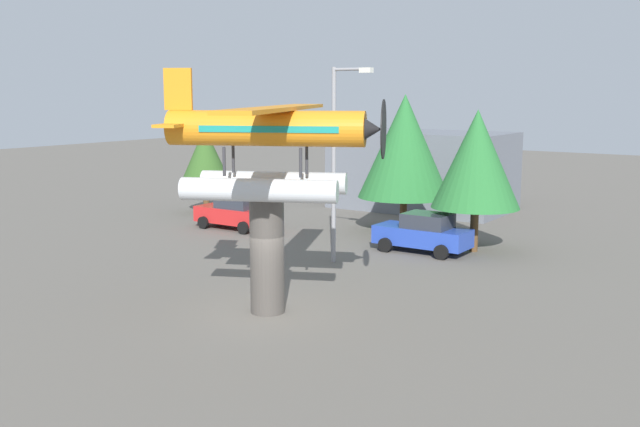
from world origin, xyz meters
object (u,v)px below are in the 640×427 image
Objects in this scene: tree_center_back at (477,159)px; car_mid_blue at (423,233)px; streetlight_primary at (338,151)px; tree_east at (405,146)px; storefront_building at (422,170)px; floatplane_monument at (270,144)px; car_near_red at (235,212)px; tree_west at (205,156)px; display_pedestal at (267,255)px.

car_mid_blue is at bearing -140.83° from tree_center_back.
streetlight_primary is 6.51m from tree_center_back.
car_mid_blue is at bearing -51.92° from tree_east.
storefront_building is at bearing 103.29° from streetlight_primary.
car_mid_blue is 0.41× the size of storefront_building.
streetlight_primary is at bearing 61.30° from car_mid_blue.
floatplane_monument reaches higher than tree_east.
streetlight_primary reaches higher than floatplane_monument.
streetlight_primary is (-2.03, 7.05, -0.78)m from floatplane_monument.
car_mid_blue is 0.67× the size of tree_center_back.
storefront_building is at bearing 109.38° from tree_east.
car_near_red and car_mid_blue have the same top height.
tree_center_back is (12.33, 1.80, 3.23)m from car_near_red.
floatplane_monument is at bearing 89.77° from car_mid_blue.
floatplane_monument reaches higher than tree_west.
floatplane_monument is 2.36× the size of car_mid_blue.
car_mid_blue is (0.16, 10.89, -0.99)m from display_pedestal.
tree_west is 0.80× the size of tree_center_back.
storefront_building is 2.05× the size of tree_west.
tree_west is at bearing -9.55° from car_mid_blue.
tree_center_back is at bearing 81.11° from display_pedestal.
floatplane_monument is at bearing -78.43° from tree_east.
display_pedestal is 3.54m from floatplane_monument.
floatplane_monument is at bearing 135.13° from car_near_red.
storefront_building is (-5.43, 22.00, 0.46)m from display_pedestal.
floatplane_monument is 1.43× the size of tree_east.
tree_center_back is (7.36, -9.67, 1.77)m from storefront_building.
car_near_red is 0.84× the size of tree_west.
storefront_building is at bearing -113.42° from car_near_red.
floatplane_monument is 1.24× the size of streetlight_primary.
tree_west is 12.38m from tree_east.
car_mid_blue is (10.56, 0.36, 0.00)m from car_near_red.
streetlight_primary is 0.78× the size of storefront_building.
floatplane_monument reaches higher than display_pedestal.
tree_east is at bearing 6.16° from tree_west.
streetlight_primary is at bearing -126.30° from tree_center_back.
storefront_building is 12.28m from tree_center_back.
car_mid_blue is at bearing 89.15° from display_pedestal.
tree_east is 1.10× the size of tree_center_back.
display_pedestal is 20.34m from tree_west.
car_near_red is at bearing -171.68° from tree_center_back.
floatplane_monument reaches higher than car_mid_blue.
tree_west is at bearing -31.69° from car_near_red.
tree_east is at bearing 152.94° from tree_center_back.
car_near_red is 0.67× the size of tree_center_back.
floatplane_monument is 12.48m from tree_center_back.
display_pedestal is 14.83m from car_near_red.
display_pedestal is 0.89× the size of car_mid_blue.
tree_west is (-9.74, -8.53, 1.03)m from storefront_building.
car_mid_blue is 15.75m from tree_west.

